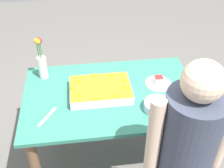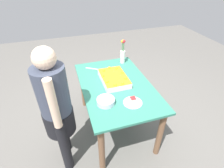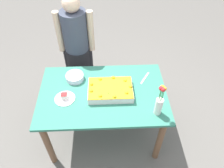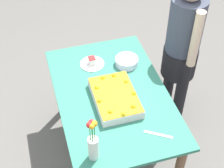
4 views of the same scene
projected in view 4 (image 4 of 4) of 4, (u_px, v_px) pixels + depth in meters
The scene contains 8 objects.
ground_plane at pixel (112, 149), 3.23m from camera, with size 8.00×8.00×0.00m, color #625E59.
dining_table at pixel (112, 104), 2.79m from camera, with size 1.34×0.86×0.76m.
sheet_cake at pixel (115, 97), 2.62m from camera, with size 0.46×0.32×0.10m.
serving_plate_with_slice at pixel (92, 63), 2.94m from camera, with size 0.21×0.21×0.07m.
cake_knife at pixel (158, 134), 2.42m from camera, with size 0.21×0.02×0.00m, color silver.
flower_vase at pixel (93, 143), 2.18m from camera, with size 0.07×0.07×0.36m.
fruit_bowl at pixel (127, 61), 2.93m from camera, with size 0.20×0.20×0.06m, color silver.
person_standing at pixel (182, 44), 2.99m from camera, with size 0.45×0.31×1.49m.
Camera 4 is at (1.79, -0.53, 2.71)m, focal length 55.00 mm.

